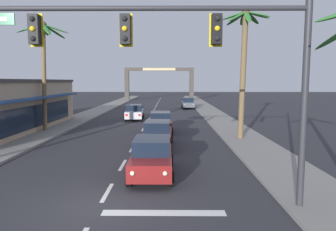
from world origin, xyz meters
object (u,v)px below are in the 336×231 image
at_px(palm_right_second, 244,52).
at_px(town_gateway_arch, 159,79).
at_px(sedan_parked_nearest_kerb, 188,103).
at_px(sedan_oncoming_far, 134,112).
at_px(sedan_third_in_queue, 157,134).
at_px(sedan_fifth_in_queue, 160,122).
at_px(sedan_lead_at_stop_bar, 152,157).
at_px(traffic_signal_mast, 184,48).
at_px(palm_left_second, 44,54).

xyz_separation_m(palm_right_second, town_gateway_arch, (-7.58, 44.93, -1.68)).
relative_size(sedan_parked_nearest_kerb, town_gateway_arch, 0.30).
height_order(sedan_oncoming_far, town_gateway_arch, town_gateway_arch).
relative_size(sedan_third_in_queue, sedan_fifth_in_queue, 0.99).
xyz_separation_m(sedan_lead_at_stop_bar, town_gateway_arch, (-1.59, 53.40, 3.73)).
distance_m(sedan_lead_at_stop_bar, town_gateway_arch, 53.56).
bearing_deg(sedan_parked_nearest_kerb, sedan_fifth_in_queue, -99.06).
bearing_deg(sedan_third_in_queue, palm_right_second, 23.50).
bearing_deg(town_gateway_arch, traffic_signal_mast, -87.16).
bearing_deg(sedan_lead_at_stop_bar, palm_left_second, 128.61).
bearing_deg(sedan_fifth_in_queue, traffic_signal_mast, -85.40).
height_order(sedan_oncoming_far, palm_left_second, palm_left_second).
distance_m(sedan_parked_nearest_kerb, palm_left_second, 26.22).
relative_size(sedan_lead_at_stop_bar, sedan_parked_nearest_kerb, 0.99).
bearing_deg(sedan_fifth_in_queue, palm_left_second, 178.80).
bearing_deg(traffic_signal_mast, sedan_parked_nearest_kerb, 86.49).
bearing_deg(sedan_oncoming_far, sedan_parked_nearest_kerb, 64.84).
distance_m(sedan_fifth_in_queue, sedan_parked_nearest_kerb, 22.50).
bearing_deg(palm_left_second, sedan_oncoming_far, 50.71).
xyz_separation_m(sedan_third_in_queue, town_gateway_arch, (-1.59, 47.54, 3.73)).
height_order(palm_left_second, town_gateway_arch, palm_left_second).
distance_m(sedan_fifth_in_queue, sedan_oncoming_far, 8.64).
bearing_deg(sedan_oncoming_far, sedan_third_in_queue, -77.49).
bearing_deg(sedan_third_in_queue, sedan_oncoming_far, 102.51).
relative_size(sedan_parked_nearest_kerb, palm_left_second, 0.50).
bearing_deg(town_gateway_arch, sedan_third_in_queue, -88.09).
bearing_deg(sedan_oncoming_far, palm_right_second, -51.24).
bearing_deg(sedan_oncoming_far, traffic_signal_mast, -79.52).
bearing_deg(palm_left_second, town_gateway_arch, 79.16).
height_order(sedan_third_in_queue, sedan_oncoming_far, same).
height_order(traffic_signal_mast, sedan_oncoming_far, traffic_signal_mast).
relative_size(palm_right_second, town_gateway_arch, 0.62).
bearing_deg(sedan_fifth_in_queue, sedan_third_in_queue, -90.10).
relative_size(palm_left_second, palm_right_second, 0.98).
bearing_deg(palm_right_second, sedan_third_in_queue, -156.50).
bearing_deg(palm_right_second, sedan_parked_nearest_kerb, 95.48).
distance_m(sedan_third_in_queue, town_gateway_arch, 47.71).
relative_size(traffic_signal_mast, palm_right_second, 1.25).
distance_m(traffic_signal_mast, sedan_third_in_queue, 10.58).
relative_size(traffic_signal_mast, palm_left_second, 1.28).
bearing_deg(sedan_third_in_queue, sedan_lead_at_stop_bar, -90.00).
relative_size(sedan_lead_at_stop_bar, sedan_fifth_in_queue, 0.99).
relative_size(sedan_fifth_in_queue, town_gateway_arch, 0.30).
height_order(sedan_third_in_queue, palm_right_second, palm_right_second).
distance_m(sedan_oncoming_far, palm_left_second, 11.61).
distance_m(sedan_oncoming_far, palm_right_second, 15.50).
relative_size(sedan_lead_at_stop_bar, palm_right_second, 0.48).
xyz_separation_m(sedan_oncoming_far, palm_right_second, (9.09, -11.32, 5.41)).
xyz_separation_m(sedan_fifth_in_queue, palm_left_second, (-9.54, 0.20, 5.61)).
relative_size(palm_left_second, town_gateway_arch, 0.61).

